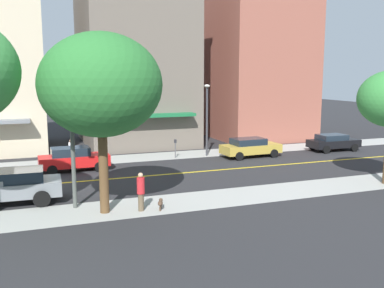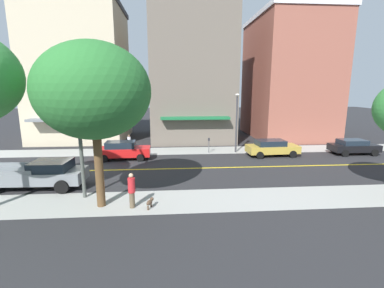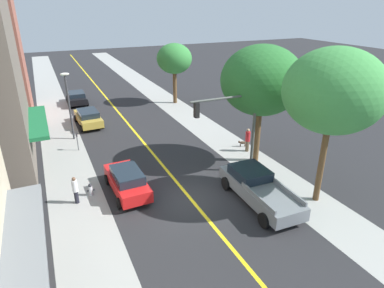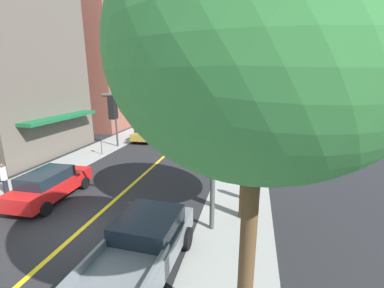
{
  "view_description": "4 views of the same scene",
  "coord_description": "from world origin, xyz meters",
  "px_view_note": "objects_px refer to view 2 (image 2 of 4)",
  "views": [
    {
      "loc": [
        25.95,
        -0.18,
        6.33
      ],
      "look_at": [
        0.69,
        9.2,
        1.98
      ],
      "focal_mm": 40.73,
      "sensor_mm": 36.0,
      "label": 1
    },
    {
      "loc": [
        19.85,
        6.45,
        5.93
      ],
      "look_at": [
        1.06,
        7.9,
        2.11
      ],
      "focal_mm": 25.33,
      "sensor_mm": 36.0,
      "label": 2
    },
    {
      "loc": [
        -6.87,
        -15.11,
        10.65
      ],
      "look_at": [
        2.1,
        4.43,
        1.41
      ],
      "focal_mm": 31.18,
      "sensor_mm": 36.0,
      "label": 3
    },
    {
      "loc": [
        6.56,
        -7.92,
        6.08
      ],
      "look_at": [
        2.42,
        9.79,
        1.34
      ],
      "focal_mm": 24.44,
      "sensor_mm": 36.0,
      "label": 4
    }
  ],
  "objects_px": {
    "street_tree_left_far": "(94,91)",
    "black_sedan_left_curb": "(353,146)",
    "fire_hydrant": "(134,150)",
    "traffic_light_mast": "(87,125)",
    "pedestrian_white_shirt": "(129,143)",
    "pedestrian_red_shirt": "(132,190)",
    "street_lamp": "(237,116)",
    "small_dog": "(150,202)",
    "red_sedan_left_curb": "(123,150)",
    "parking_meter": "(209,143)",
    "gold_sedan_left_curb": "(272,147)",
    "grey_pickup_truck": "(37,174)"
  },
  "relations": [
    {
      "from": "street_lamp",
      "to": "grey_pickup_truck",
      "type": "bearing_deg",
      "value": -59.31
    },
    {
      "from": "parking_meter",
      "to": "small_dog",
      "type": "xyz_separation_m",
      "value": [
        11.93,
        -4.67,
        -0.61
      ]
    },
    {
      "from": "fire_hydrant",
      "to": "street_tree_left_far",
      "type": "bearing_deg",
      "value": -0.57
    },
    {
      "from": "traffic_light_mast",
      "to": "small_dog",
      "type": "height_order",
      "value": "traffic_light_mast"
    },
    {
      "from": "street_tree_left_far",
      "to": "gold_sedan_left_curb",
      "type": "bearing_deg",
      "value": 127.61
    },
    {
      "from": "street_lamp",
      "to": "pedestrian_red_shirt",
      "type": "distance_m",
      "value": 14.6
    },
    {
      "from": "pedestrian_red_shirt",
      "to": "small_dog",
      "type": "distance_m",
      "value": 1.12
    },
    {
      "from": "fire_hydrant",
      "to": "pedestrian_white_shirt",
      "type": "bearing_deg",
      "value": -149.51
    },
    {
      "from": "parking_meter",
      "to": "pedestrian_white_shirt",
      "type": "distance_m",
      "value": 7.66
    },
    {
      "from": "pedestrian_white_shirt",
      "to": "small_dog",
      "type": "distance_m",
      "value": 13.31
    },
    {
      "from": "black_sedan_left_curb",
      "to": "pedestrian_red_shirt",
      "type": "relative_size",
      "value": 2.31
    },
    {
      "from": "black_sedan_left_curb",
      "to": "pedestrian_red_shirt",
      "type": "distance_m",
      "value": 21.45
    },
    {
      "from": "parking_meter",
      "to": "street_lamp",
      "type": "xyz_separation_m",
      "value": [
        -0.03,
        2.6,
        2.57
      ]
    },
    {
      "from": "traffic_light_mast",
      "to": "pedestrian_red_shirt",
      "type": "relative_size",
      "value": 3.24
    },
    {
      "from": "street_tree_left_far",
      "to": "fire_hydrant",
      "type": "xyz_separation_m",
      "value": [
        -11.63,
        0.12,
        -5.45
      ]
    },
    {
      "from": "street_lamp",
      "to": "red_sedan_left_curb",
      "type": "height_order",
      "value": "street_lamp"
    },
    {
      "from": "gold_sedan_left_curb",
      "to": "grey_pickup_truck",
      "type": "bearing_deg",
      "value": -161.14
    },
    {
      "from": "fire_hydrant",
      "to": "traffic_light_mast",
      "type": "xyz_separation_m",
      "value": [
        8.98,
        -1.33,
        3.51
      ]
    },
    {
      "from": "traffic_light_mast",
      "to": "pedestrian_red_shirt",
      "type": "xyz_separation_m",
      "value": [
        3.01,
        2.84,
        -2.93
      ]
    },
    {
      "from": "fire_hydrant",
      "to": "street_lamp",
      "type": "distance_m",
      "value": 10.17
    },
    {
      "from": "street_tree_left_far",
      "to": "traffic_light_mast",
      "type": "relative_size",
      "value": 1.38
    },
    {
      "from": "traffic_light_mast",
      "to": "gold_sedan_left_curb",
      "type": "height_order",
      "value": "traffic_light_mast"
    },
    {
      "from": "traffic_light_mast",
      "to": "street_tree_left_far",
      "type": "bearing_deg",
      "value": -155.39
    },
    {
      "from": "pedestrian_red_shirt",
      "to": "traffic_light_mast",
      "type": "bearing_deg",
      "value": -53.28
    },
    {
      "from": "fire_hydrant",
      "to": "gold_sedan_left_curb",
      "type": "height_order",
      "value": "gold_sedan_left_curb"
    },
    {
      "from": "red_sedan_left_curb",
      "to": "traffic_light_mast",
      "type": "bearing_deg",
      "value": -97.5
    },
    {
      "from": "black_sedan_left_curb",
      "to": "pedestrian_white_shirt",
      "type": "bearing_deg",
      "value": 173.39
    },
    {
      "from": "red_sedan_left_curb",
      "to": "black_sedan_left_curb",
      "type": "xyz_separation_m",
      "value": [
        -0.3,
        20.99,
        -0.08
      ]
    },
    {
      "from": "pedestrian_white_shirt",
      "to": "grey_pickup_truck",
      "type": "bearing_deg",
      "value": 17.37
    },
    {
      "from": "fire_hydrant",
      "to": "small_dog",
      "type": "bearing_deg",
      "value": 11.26
    },
    {
      "from": "street_tree_left_far",
      "to": "fire_hydrant",
      "type": "bearing_deg",
      "value": 179.43
    },
    {
      "from": "street_tree_left_far",
      "to": "black_sedan_left_curb",
      "type": "bearing_deg",
      "value": 115.69
    },
    {
      "from": "street_lamp",
      "to": "small_dog",
      "type": "xyz_separation_m",
      "value": [
        11.96,
        -7.26,
        -3.18
      ]
    },
    {
      "from": "street_lamp",
      "to": "pedestrian_white_shirt",
      "type": "bearing_deg",
      "value": -95.67
    },
    {
      "from": "black_sedan_left_curb",
      "to": "grey_pickup_truck",
      "type": "height_order",
      "value": "grey_pickup_truck"
    },
    {
      "from": "street_tree_left_far",
      "to": "pedestrian_white_shirt",
      "type": "xyz_separation_m",
      "value": [
        -12.48,
        -0.39,
        -4.95
      ]
    },
    {
      "from": "pedestrian_white_shirt",
      "to": "fire_hydrant",
      "type": "bearing_deg",
      "value": 71.28
    },
    {
      "from": "traffic_light_mast",
      "to": "street_lamp",
      "type": "distance_m",
      "value": 14.11
    },
    {
      "from": "pedestrian_white_shirt",
      "to": "pedestrian_red_shirt",
      "type": "distance_m",
      "value": 13.0
    },
    {
      "from": "red_sedan_left_curb",
      "to": "street_lamp",
      "type": "bearing_deg",
      "value": 8.96
    },
    {
      "from": "pedestrian_white_shirt",
      "to": "small_dog",
      "type": "xyz_separation_m",
      "value": [
        12.97,
        2.92,
        -0.56
      ]
    },
    {
      "from": "street_tree_left_far",
      "to": "pedestrian_white_shirt",
      "type": "distance_m",
      "value": 13.43
    },
    {
      "from": "pedestrian_white_shirt",
      "to": "small_dog",
      "type": "height_order",
      "value": "pedestrian_white_shirt"
    },
    {
      "from": "traffic_light_mast",
      "to": "street_lamp",
      "type": "relative_size",
      "value": 1.07
    },
    {
      "from": "street_lamp",
      "to": "pedestrian_white_shirt",
      "type": "height_order",
      "value": "street_lamp"
    },
    {
      "from": "traffic_light_mast",
      "to": "black_sedan_left_curb",
      "type": "distance_m",
      "value": 23.08
    },
    {
      "from": "street_tree_left_far",
      "to": "pedestrian_red_shirt",
      "type": "height_order",
      "value": "street_tree_left_far"
    },
    {
      "from": "street_lamp",
      "to": "small_dog",
      "type": "bearing_deg",
      "value": -31.26
    },
    {
      "from": "red_sedan_left_curb",
      "to": "pedestrian_red_shirt",
      "type": "distance_m",
      "value": 10.14
    },
    {
      "from": "street_tree_left_far",
      "to": "street_lamp",
      "type": "height_order",
      "value": "street_tree_left_far"
    }
  ]
}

